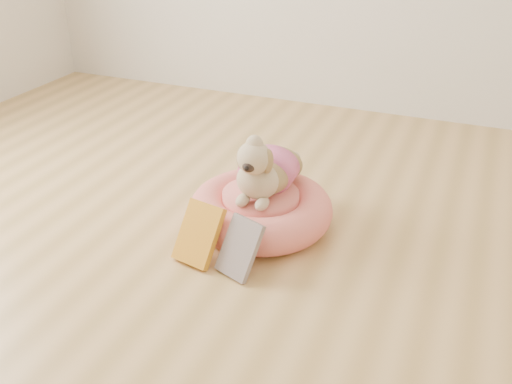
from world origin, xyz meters
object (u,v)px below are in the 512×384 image
at_px(book_white, 240,248).
at_px(dog, 265,159).
at_px(pet_bed, 261,209).
at_px(book_yellow, 199,234).

bearing_deg(book_white, dog, 117.16).
height_order(pet_bed, book_yellow, book_yellow).
relative_size(dog, book_white, 1.83).
xyz_separation_m(pet_bed, book_white, (0.05, -0.33, 0.03)).
bearing_deg(dog, book_white, -84.21).
relative_size(pet_bed, book_yellow, 2.51).
xyz_separation_m(dog, book_white, (0.04, -0.34, -0.20)).
xyz_separation_m(dog, book_yellow, (-0.13, -0.32, -0.19)).
bearing_deg(dog, pet_bed, -138.79).
bearing_deg(pet_bed, book_yellow, -111.49).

